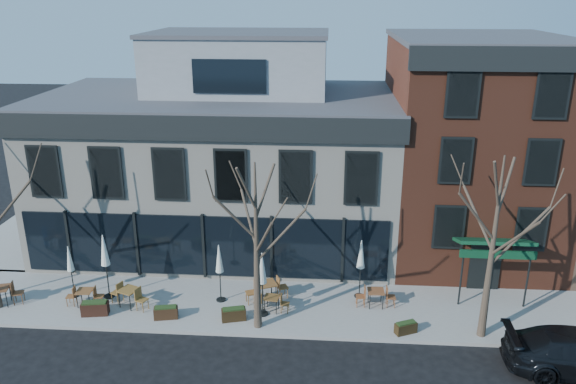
{
  "coord_description": "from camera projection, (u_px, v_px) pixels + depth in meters",
  "views": [
    {
      "loc": [
        5.64,
        -23.68,
        13.07
      ],
      "look_at": [
        3.82,
        2.0,
        3.95
      ],
      "focal_mm": 35.0,
      "sensor_mm": 36.0,
      "label": 1
    }
  ],
  "objects": [
    {
      "name": "cafe_set_4",
      "position": [
        272.0,
        302.0,
        24.08
      ],
      "size": [
        1.6,
        0.7,
        0.83
      ],
      "color": "brown",
      "rests_on": "sidewalk_front"
    },
    {
      "name": "umbrella_1",
      "position": [
        105.0,
        254.0,
        24.63
      ],
      "size": [
        0.49,
        0.49,
        3.03
      ],
      "color": "black",
      "rests_on": "sidewalk_front"
    },
    {
      "name": "sidewalk_front",
      "position": [
        268.0,
        306.0,
        24.75
      ],
      "size": [
        33.5,
        4.7,
        0.15
      ],
      "primitive_type": "cube",
      "color": "gray",
      "rests_on": "ground"
    },
    {
      "name": "corner_building",
      "position": [
        223.0,
        158.0,
        30.19
      ],
      "size": [
        18.39,
        10.39,
        11.1
      ],
      "color": "silver",
      "rests_on": "ground"
    },
    {
      "name": "planter_0",
      "position": [
        95.0,
        308.0,
        23.83
      ],
      "size": [
        1.17,
        0.61,
        0.62
      ],
      "color": "black",
      "rests_on": "sidewalk_front"
    },
    {
      "name": "planter_1",
      "position": [
        166.0,
        312.0,
        23.58
      ],
      "size": [
        1.05,
        0.58,
        0.55
      ],
      "color": "#311E10",
      "rests_on": "sidewalk_front"
    },
    {
      "name": "umbrella_3",
      "position": [
        262.0,
        272.0,
        23.25
      ],
      "size": [
        0.46,
        0.46,
        2.9
      ],
      "color": "black",
      "rests_on": "sidewalk_front"
    },
    {
      "name": "sidewalk_side",
      "position": [
        41.0,
        225.0,
        33.37
      ],
      "size": [
        4.5,
        12.0,
        0.15
      ],
      "primitive_type": "cube",
      "color": "gray",
      "rests_on": "ground"
    },
    {
      "name": "umbrella_0",
      "position": [
        70.0,
        261.0,
        24.81
      ],
      "size": [
        0.39,
        0.39,
        2.47
      ],
      "color": "black",
      "rests_on": "sidewalk_front"
    },
    {
      "name": "planter_2",
      "position": [
        234.0,
        314.0,
        23.45
      ],
      "size": [
        1.08,
        0.65,
        0.56
      ],
      "color": "black",
      "rests_on": "sidewalk_front"
    },
    {
      "name": "cafe_set_1",
      "position": [
        85.0,
        296.0,
        24.53
      ],
      "size": [
        1.68,
        0.71,
        0.87
      ],
      "color": "brown",
      "rests_on": "sidewalk_front"
    },
    {
      "name": "tree_right",
      "position": [
        493.0,
        247.0,
        21.2
      ],
      "size": [
        3.72,
        3.77,
        7.48
      ],
      "color": "#382B21",
      "rests_on": "sidewalk_front"
    },
    {
      "name": "ground",
      "position": [
        206.0,
        281.0,
        27.01
      ],
      "size": [
        120.0,
        120.0,
        0.0
      ],
      "primitive_type": "plane",
      "color": "black",
      "rests_on": "ground"
    },
    {
      "name": "cafe_set_3",
      "position": [
        267.0,
        289.0,
        24.9
      ],
      "size": [
        1.99,
        1.25,
        1.03
      ],
      "color": "brown",
      "rests_on": "sidewalk_front"
    },
    {
      "name": "umbrella_4",
      "position": [
        361.0,
        257.0,
        24.69
      ],
      "size": [
        0.45,
        0.45,
        2.78
      ],
      "color": "black",
      "rests_on": "sidewalk_front"
    },
    {
      "name": "planter_3",
      "position": [
        406.0,
        328.0,
        22.55
      ],
      "size": [
        0.96,
        0.69,
        0.5
      ],
      "color": "black",
      "rests_on": "sidewalk_front"
    },
    {
      "name": "tree_mid",
      "position": [
        257.0,
        246.0,
        21.87
      ],
      "size": [
        3.5,
        3.55,
        7.04
      ],
      "color": "#382B21",
      "rests_on": "sidewalk_front"
    },
    {
      "name": "umbrella_2",
      "position": [
        219.0,
        262.0,
        24.4
      ],
      "size": [
        0.43,
        0.43,
        2.72
      ],
      "color": "black",
      "rests_on": "sidewalk_front"
    },
    {
      "name": "cafe_set_2",
      "position": [
        129.0,
        296.0,
        24.42
      ],
      "size": [
        1.93,
        1.18,
        1.0
      ],
      "color": "brown",
      "rests_on": "sidewalk_front"
    },
    {
      "name": "cafe_set_5",
      "position": [
        376.0,
        296.0,
        24.43
      ],
      "size": [
        1.77,
        0.73,
        0.93
      ],
      "color": "brown",
      "rests_on": "sidewalk_front"
    },
    {
      "name": "cafe_set_0",
      "position": [
        0.0,
        294.0,
        24.52
      ],
      "size": [
        1.98,
        0.98,
        1.02
      ],
      "color": "brown",
      "rests_on": "sidewalk_front"
    },
    {
      "name": "red_brick_building",
      "position": [
        469.0,
        146.0,
        28.94
      ],
      "size": [
        8.2,
        11.78,
        11.18
      ],
      "color": "brown",
      "rests_on": "ground"
    }
  ]
}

